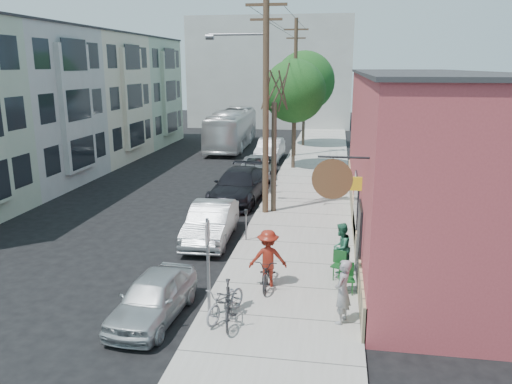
# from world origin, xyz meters

# --- Properties ---
(ground) EXTENTS (120.00, 120.00, 0.00)m
(ground) POSITION_xyz_m (0.00, 0.00, 0.00)
(ground) COLOR black
(sidewalk) EXTENTS (4.50, 58.00, 0.15)m
(sidewalk) POSITION_xyz_m (4.25, 11.00, 0.07)
(sidewalk) COLOR #AAA69E
(sidewalk) RESTS_ON ground
(cafe_building) EXTENTS (6.60, 20.20, 6.61)m
(cafe_building) POSITION_xyz_m (8.99, 4.99, 3.30)
(cafe_building) COLOR #A23C42
(cafe_building) RESTS_ON ground
(apartment_row) EXTENTS (6.30, 32.00, 9.00)m
(apartment_row) POSITION_xyz_m (-11.85, 14.00, 4.50)
(apartment_row) COLOR #A7B79B
(apartment_row) RESTS_ON ground
(end_cap_building) EXTENTS (18.00, 8.00, 12.00)m
(end_cap_building) POSITION_xyz_m (-2.00, 42.00, 6.00)
(end_cap_building) COLOR #B3B3AE
(end_cap_building) RESTS_ON ground
(sign_post) EXTENTS (0.07, 0.45, 2.80)m
(sign_post) POSITION_xyz_m (2.35, -4.21, 1.83)
(sign_post) COLOR slate
(sign_post) RESTS_ON sidewalk
(parking_meter_near) EXTENTS (0.14, 0.14, 1.24)m
(parking_meter_near) POSITION_xyz_m (2.25, 2.00, 0.98)
(parking_meter_near) COLOR slate
(parking_meter_near) RESTS_ON sidewalk
(parking_meter_far) EXTENTS (0.14, 0.14, 1.24)m
(parking_meter_far) POSITION_xyz_m (2.25, 9.42, 0.98)
(parking_meter_far) COLOR slate
(parking_meter_far) RESTS_ON sidewalk
(utility_pole_near) EXTENTS (3.57, 0.28, 10.00)m
(utility_pole_near) POSITION_xyz_m (2.39, 5.96, 5.41)
(utility_pole_near) COLOR #503A28
(utility_pole_near) RESTS_ON sidewalk
(utility_pole_far) EXTENTS (1.80, 0.28, 10.00)m
(utility_pole_far) POSITION_xyz_m (2.45, 21.37, 5.34)
(utility_pole_far) COLOR #503A28
(utility_pole_far) RESTS_ON sidewalk
(tree_bare) EXTENTS (0.24, 0.24, 5.08)m
(tree_bare) POSITION_xyz_m (2.80, 6.22, 2.69)
(tree_bare) COLOR #44392C
(tree_bare) RESTS_ON sidewalk
(tree_leafy_mid) EXTENTS (4.10, 4.10, 7.12)m
(tree_leafy_mid) POSITION_xyz_m (2.80, 16.65, 5.20)
(tree_leafy_mid) COLOR #44392C
(tree_leafy_mid) RESTS_ON sidewalk
(tree_leafy_far) EXTENTS (5.04, 5.04, 7.90)m
(tree_leafy_far) POSITION_xyz_m (2.80, 26.51, 5.52)
(tree_leafy_far) COLOR #44392C
(tree_leafy_far) RESTS_ON sidewalk
(patio_chair_a) EXTENTS (0.66, 0.66, 0.88)m
(patio_chair_a) POSITION_xyz_m (5.88, -1.12, 0.59)
(patio_chair_a) COLOR #14481D
(patio_chair_a) RESTS_ON sidewalk
(patio_chair_b) EXTENTS (0.59, 0.59, 0.88)m
(patio_chair_b) POSITION_xyz_m (6.08, -2.14, 0.59)
(patio_chair_b) COLOR #14481D
(patio_chair_b) RESTS_ON sidewalk
(patron_grey) EXTENTS (0.63, 0.76, 1.78)m
(patron_grey) POSITION_xyz_m (5.94, -3.98, 1.04)
(patron_grey) COLOR gray
(patron_grey) RESTS_ON sidewalk
(patron_green) EXTENTS (0.92, 1.01, 1.69)m
(patron_green) POSITION_xyz_m (5.90, -0.55, 0.99)
(patron_green) COLOR #307858
(patron_green) RESTS_ON sidewalk
(cyclist) EXTENTS (1.28, 0.88, 1.83)m
(cyclist) POSITION_xyz_m (3.67, -2.03, 1.06)
(cyclist) COLOR maroon
(cyclist) RESTS_ON sidewalk
(cyclist_bike) EXTENTS (0.69, 1.89, 0.99)m
(cyclist_bike) POSITION_xyz_m (3.67, -2.03, 0.64)
(cyclist_bike) COLOR black
(cyclist_bike) RESTS_ON sidewalk
(parked_bike_a) EXTENTS (0.84, 1.89, 1.10)m
(parked_bike_a) POSITION_xyz_m (2.93, -4.48, 0.70)
(parked_bike_a) COLOR black
(parked_bike_a) RESTS_ON sidewalk
(parked_bike_b) EXTENTS (1.20, 1.89, 0.94)m
(parked_bike_b) POSITION_xyz_m (2.82, -4.22, 0.62)
(parked_bike_b) COLOR gray
(parked_bike_b) RESTS_ON sidewalk
(car_0) EXTENTS (1.76, 3.86, 1.28)m
(car_0) POSITION_xyz_m (0.80, -4.34, 0.64)
(car_0) COLOR #B0B4B8
(car_0) RESTS_ON ground
(car_1) EXTENTS (1.80, 4.63, 1.50)m
(car_1) POSITION_xyz_m (0.80, 2.13, 0.75)
(car_1) COLOR #A1A4A8
(car_1) RESTS_ON ground
(car_2) EXTENTS (2.60, 5.79, 1.65)m
(car_2) POSITION_xyz_m (0.75, 8.21, 0.82)
(car_2) COLOR black
(car_2) RESTS_ON ground
(car_3) EXTENTS (2.45, 4.90, 1.33)m
(car_3) POSITION_xyz_m (0.80, 13.95, 0.67)
(car_3) COLOR #989B9F
(car_3) RESTS_ON ground
(car_4) EXTENTS (1.77, 4.86, 1.59)m
(car_4) POSITION_xyz_m (0.80, 19.92, 0.80)
(car_4) COLOR #96979D
(car_4) RESTS_ON ground
(bus) EXTENTS (3.10, 11.54, 3.19)m
(bus) POSITION_xyz_m (-3.17, 25.10, 1.59)
(bus) COLOR white
(bus) RESTS_ON ground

